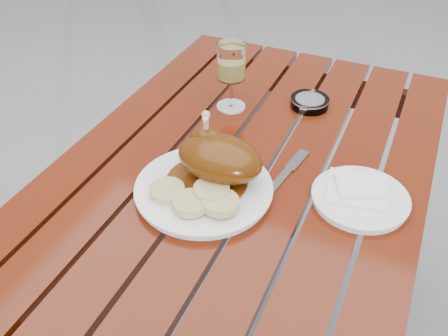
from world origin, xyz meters
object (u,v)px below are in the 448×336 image
Objects in this scene: wine_glass at (231,77)px; ashtray at (310,102)px; table at (242,269)px; side_plate at (360,199)px; dinner_plate at (204,189)px.

ashtray is (0.19, 0.09, -0.08)m from wine_glass.
table is 0.49m from ashtray.
side_plate is at bearing -7.39° from table.
wine_glass is at bearing 121.40° from table.
wine_glass reaches higher than dinner_plate.
table is 11.81× the size of ashtray.
ashtray is (0.10, 0.43, 0.00)m from dinner_plate.
table is at bearing -58.60° from wine_glass.
dinner_plate is at bearing -76.13° from wine_glass.
dinner_plate is 2.87× the size of ashtray.
table is 4.12× the size of dinner_plate.
ashtray reaches higher than side_plate.
wine_glass is 0.89× the size of side_plate.
dinner_plate is 0.44m from ashtray.
ashtray is (-0.20, 0.33, 0.00)m from side_plate.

